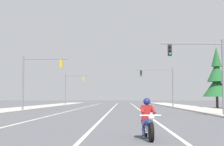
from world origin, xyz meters
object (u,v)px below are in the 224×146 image
motorcycle_with_rider (148,123)px  traffic_signal_mid_left (72,85)px  traffic_signal_mid_right (162,80)px  conifer_tree_right_verge_far (217,80)px  traffic_signal_near_right (205,65)px  traffic_signal_near_left (36,74)px

motorcycle_with_rider → traffic_signal_mid_left: traffic_signal_mid_left is taller
traffic_signal_mid_right → conifer_tree_right_verge_far: 8.39m
motorcycle_with_rider → traffic_signal_mid_left: bearing=100.8°
traffic_signal_near_right → traffic_signal_mid_right: (-0.60, 26.63, 0.04)m
traffic_signal_mid_right → traffic_signal_mid_left: size_ratio=1.00×
traffic_signal_near_right → traffic_signal_mid_left: 45.17m
traffic_signal_mid_left → conifer_tree_right_verge_far: 30.43m
traffic_signal_mid_right → traffic_signal_near_right: bearing=-88.7°
conifer_tree_right_verge_far → traffic_signal_near_left: bearing=-152.5°
traffic_signal_near_right → traffic_signal_near_left: 19.61m
conifer_tree_right_verge_far → traffic_signal_near_right: bearing=-106.8°
traffic_signal_near_right → traffic_signal_near_left: (-16.36, 10.82, -0.00)m
traffic_signal_near_right → conifer_tree_right_verge_far: conifer_tree_right_verge_far is taller
motorcycle_with_rider → traffic_signal_near_left: bearing=111.5°
motorcycle_with_rider → traffic_signal_mid_right: size_ratio=0.35×
motorcycle_with_rider → traffic_signal_mid_left: 59.18m
motorcycle_with_rider → traffic_signal_near_left: size_ratio=0.35×
motorcycle_with_rider → conifer_tree_right_verge_far: 41.19m
traffic_signal_mid_right → traffic_signal_mid_left: 22.31m
motorcycle_with_rider → traffic_signal_near_right: (5.74, 16.12, 3.53)m
traffic_signal_mid_right → motorcycle_with_rider: bearing=-96.9°
traffic_signal_near_right → traffic_signal_mid_left: (-16.85, 41.91, -0.05)m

